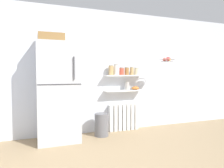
{
  "coord_description": "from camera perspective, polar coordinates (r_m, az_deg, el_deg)",
  "views": [
    {
      "loc": [
        -1.55,
        -2.23,
        1.26
      ],
      "look_at": [
        -0.13,
        1.6,
        1.05
      ],
      "focal_mm": 33.06,
      "sensor_mm": 36.0,
      "label": 1
    }
  ],
  "objects": [
    {
      "name": "ground_plane",
      "position": [
        3.38,
        9.01,
        -18.98
      ],
      "size": [
        7.04,
        7.04,
        0.0
      ],
      "primitive_type": "plane",
      "color": "#9E8460"
    },
    {
      "name": "back_wall",
      "position": [
        4.55,
        -0.5,
        3.45
      ],
      "size": [
        7.04,
        0.1,
        2.6
      ],
      "primitive_type": "cube",
      "color": "silver",
      "rests_on": "ground_plane"
    },
    {
      "name": "refrigerator",
      "position": [
        3.94,
        -14.73,
        -1.76
      ],
      "size": [
        0.75,
        0.66,
        1.97
      ],
      "color": "#B7BABF",
      "rests_on": "ground_plane"
    },
    {
      "name": "radiator",
      "position": [
        4.63,
        3.21,
        -9.19
      ],
      "size": [
        0.67,
        0.12,
        0.57
      ],
      "color": "white",
      "rests_on": "ground_plane"
    },
    {
      "name": "wall_shelf_lower",
      "position": [
        4.52,
        3.39,
        -1.85
      ],
      "size": [
        0.87,
        0.22,
        0.02
      ],
      "primitive_type": "cube",
      "color": "white"
    },
    {
      "name": "wall_shelf_upper",
      "position": [
        4.5,
        3.4,
        2.33
      ],
      "size": [
        0.87,
        0.22,
        0.02
      ],
      "primitive_type": "cube",
      "color": "white"
    },
    {
      "name": "storage_jar_0",
      "position": [
        4.39,
        -0.25,
        3.86
      ],
      "size": [
        0.11,
        0.11,
        0.21
      ],
      "color": "tan",
      "rests_on": "wall_shelf_upper"
    },
    {
      "name": "storage_jar_1",
      "position": [
        4.43,
        1.23,
        3.95
      ],
      "size": [
        0.11,
        0.11,
        0.23
      ],
      "color": "silver",
      "rests_on": "wall_shelf_upper"
    },
    {
      "name": "storage_jar_2",
      "position": [
        4.48,
        2.69,
        3.55
      ],
      "size": [
        0.1,
        0.1,
        0.17
      ],
      "color": "#C64C38",
      "rests_on": "wall_shelf_upper"
    },
    {
      "name": "storage_jar_3",
      "position": [
        4.53,
        4.11,
        3.58
      ],
      "size": [
        0.09,
        0.09,
        0.17
      ],
      "color": "olive",
      "rests_on": "wall_shelf_upper"
    },
    {
      "name": "storage_jar_4",
      "position": [
        4.58,
        5.5,
        3.61
      ],
      "size": [
        0.08,
        0.08,
        0.18
      ],
      "color": "tan",
      "rests_on": "wall_shelf_upper"
    },
    {
      "name": "storage_jar_5",
      "position": [
        4.63,
        6.86,
        3.48
      ],
      "size": [
        0.11,
        0.11,
        0.16
      ],
      "color": "beige",
      "rests_on": "wall_shelf_upper"
    },
    {
      "name": "vase",
      "position": [
        4.54,
        4.22,
        -0.54
      ],
      "size": [
        0.09,
        0.09,
        0.18
      ],
      "primitive_type": "cylinder",
      "color": "#B2ADA8",
      "rests_on": "wall_shelf_lower"
    },
    {
      "name": "shelf_bowl",
      "position": [
        4.63,
        6.44,
        -1.12
      ],
      "size": [
        0.17,
        0.17,
        0.07
      ],
      "primitive_type": "ellipsoid",
      "color": "orange",
      "rests_on": "wall_shelf_lower"
    },
    {
      "name": "trash_bin",
      "position": [
        4.23,
        -2.92,
        -11.19
      ],
      "size": [
        0.28,
        0.28,
        0.45
      ],
      "primitive_type": "cylinder",
      "color": "slate",
      "rests_on": "ground_plane"
    },
    {
      "name": "hanging_fruit_basket",
      "position": [
        4.51,
        15.07,
        6.49
      ],
      "size": [
        0.32,
        0.32,
        0.09
      ],
      "color": "#B2B2B7"
    }
  ]
}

